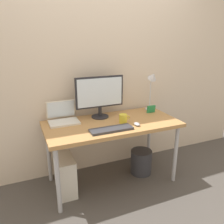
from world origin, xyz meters
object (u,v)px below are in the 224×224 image
(monitor, at_px, (100,94))
(wastebasket, at_px, (141,162))
(photo_frame, at_px, (151,109))
(mouse, at_px, (137,124))
(keyboard, at_px, (111,129))
(laptop, at_px, (63,117))
(desk_lamp, at_px, (152,82))
(computer_tower, at_px, (65,175))
(coffee_mug, at_px, (123,119))
(desk, at_px, (112,128))

(monitor, relative_size, wastebasket, 1.88)
(photo_frame, bearing_deg, mouse, -139.55)
(keyboard, xyz_separation_m, mouse, (0.30, 0.02, 0.01))
(laptop, relative_size, desk_lamp, 0.64)
(mouse, height_order, computer_tower, mouse)
(monitor, distance_m, coffee_mug, 0.39)
(desk_lamp, relative_size, photo_frame, 4.56)
(laptop, xyz_separation_m, desk_lamp, (1.12, -0.02, 0.30))
(coffee_mug, relative_size, wastebasket, 0.41)
(coffee_mug, relative_size, photo_frame, 1.11)
(coffee_mug, xyz_separation_m, computer_tower, (-0.66, 0.06, -0.57))
(monitor, relative_size, photo_frame, 5.12)
(keyboard, distance_m, mouse, 0.30)
(photo_frame, bearing_deg, keyboard, -153.67)
(mouse, bearing_deg, coffee_mug, 124.87)
(desk_lamp, bearing_deg, mouse, -136.18)
(photo_frame, bearing_deg, laptop, 174.20)
(monitor, bearing_deg, photo_frame, -8.18)
(monitor, height_order, keyboard, monitor)
(laptop, xyz_separation_m, wastebasket, (0.89, -0.22, -0.64))
(photo_frame, relative_size, computer_tower, 0.26)
(monitor, xyz_separation_m, laptop, (-0.43, 0.02, -0.22))
(desk, distance_m, mouse, 0.29)
(desk, bearing_deg, photo_frame, 12.18)
(keyboard, bearing_deg, desk, 65.38)
(desk, relative_size, desk_lamp, 2.91)
(monitor, height_order, laptop, monitor)
(coffee_mug, height_order, wastebasket, coffee_mug)
(laptop, bearing_deg, monitor, -2.25)
(desk_lamp, bearing_deg, photo_frame, -120.71)
(desk_lamp, distance_m, coffee_mug, 0.66)
(mouse, height_order, wastebasket, mouse)
(mouse, relative_size, wastebasket, 0.30)
(desk, bearing_deg, mouse, -43.14)
(desk, xyz_separation_m, computer_tower, (-0.55, 0.00, -0.46))
(photo_frame, bearing_deg, desk, -167.82)
(monitor, distance_m, photo_frame, 0.68)
(desk, height_order, wastebasket, desk)
(laptop, relative_size, photo_frame, 2.91)
(mouse, bearing_deg, desk_lamp, 43.82)
(monitor, distance_m, desk_lamp, 0.70)
(desk_lamp, xyz_separation_m, mouse, (-0.43, -0.41, -0.34))
(desk_lamp, height_order, computer_tower, desk_lamp)
(laptop, distance_m, desk_lamp, 1.16)
(wastebasket, bearing_deg, keyboard, -156.08)
(monitor, relative_size, coffee_mug, 4.61)
(mouse, distance_m, photo_frame, 0.49)
(coffee_mug, distance_m, wastebasket, 0.70)
(monitor, height_order, mouse, monitor)
(mouse, relative_size, coffee_mug, 0.74)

